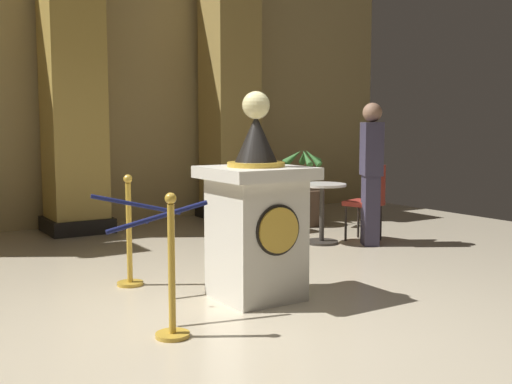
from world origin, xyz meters
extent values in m
plane|color=beige|center=(0.00, 0.00, 0.00)|extent=(11.67, 11.67, 0.00)
cube|color=tan|center=(0.00, 4.96, 2.01)|extent=(11.67, 0.16, 4.02)
cube|color=silver|center=(0.32, 0.28, 0.51)|extent=(0.64, 0.64, 1.02)
cube|color=silver|center=(0.32, 0.28, 1.07)|extent=(0.80, 0.80, 0.10)
cylinder|color=gold|center=(0.32, -0.05, 0.63)|extent=(0.37, 0.03, 0.37)
cylinder|color=black|center=(0.32, -0.04, 0.63)|extent=(0.41, 0.01, 0.41)
cylinder|color=gold|center=(0.32, 0.28, 1.14)|extent=(0.48, 0.48, 0.04)
cone|color=black|center=(0.32, 0.28, 1.35)|extent=(0.35, 0.35, 0.39)
cylinder|color=gold|center=(0.32, 0.28, 1.54)|extent=(0.03, 0.03, 0.06)
sphere|color=beige|center=(0.32, 0.28, 1.63)|extent=(0.23, 0.23, 0.23)
cylinder|color=gold|center=(-0.43, 1.26, 0.01)|extent=(0.24, 0.24, 0.03)
cylinder|color=gold|center=(-0.43, 1.26, 0.47)|extent=(0.05, 0.05, 0.94)
sphere|color=gold|center=(-0.43, 1.26, 0.98)|extent=(0.08, 0.08, 0.08)
cylinder|color=gold|center=(-0.69, -0.23, 0.01)|extent=(0.24, 0.24, 0.03)
cylinder|color=gold|center=(-0.69, -0.23, 0.46)|extent=(0.05, 0.05, 0.93)
sphere|color=gold|center=(-0.69, -0.23, 0.97)|extent=(0.08, 0.08, 0.08)
cylinder|color=#141947|center=(-0.49, 0.88, 0.79)|extent=(0.76, 0.17, 0.22)
cylinder|color=#141947|center=(-0.62, 0.14, 0.79)|extent=(0.76, 0.17, 0.22)
sphere|color=#141947|center=(-0.56, 0.51, 0.70)|extent=(0.04, 0.04, 0.04)
cube|color=black|center=(2.43, 4.37, 0.10)|extent=(0.83, 0.83, 0.20)
cube|color=tan|center=(2.43, 4.37, 1.93)|extent=(0.72, 0.72, 3.86)
cube|color=black|center=(0.00, 4.37, 0.10)|extent=(0.84, 0.84, 0.20)
cube|color=gold|center=(0.00, 4.37, 1.93)|extent=(0.73, 0.73, 3.86)
cylinder|color=#4C3828|center=(2.97, 3.17, 0.26)|extent=(0.59, 0.59, 0.52)
cylinder|color=brown|center=(2.97, 3.17, 0.70)|extent=(0.08, 0.08, 0.35)
cone|color=#387533|center=(3.13, 3.18, 1.00)|extent=(0.34, 0.11, 0.25)
cone|color=#387533|center=(3.07, 3.30, 1.00)|extent=(0.26, 0.30, 0.30)
cone|color=#387533|center=(2.88, 3.31, 1.00)|extent=(0.23, 0.31, 0.29)
cone|color=#387533|center=(2.81, 3.18, 1.00)|extent=(0.33, 0.13, 0.28)
cone|color=#387533|center=(2.92, 3.02, 1.00)|extent=(0.18, 0.31, 0.30)
cone|color=#387533|center=(3.03, 3.02, 1.00)|extent=(0.19, 0.31, 0.31)
cube|color=#383347|center=(2.75, 1.50, 0.43)|extent=(0.30, 0.33, 0.85)
cube|color=#383347|center=(2.75, 1.50, 1.17)|extent=(0.37, 0.42, 0.64)
sphere|color=#997056|center=(2.75, 1.50, 1.61)|extent=(0.23, 0.23, 0.23)
cylinder|color=#332D28|center=(2.32, 1.90, 0.01)|extent=(0.42, 0.42, 0.03)
cylinder|color=#332D28|center=(2.32, 1.90, 0.36)|extent=(0.06, 0.06, 0.73)
cylinder|color=silver|center=(2.32, 1.90, 0.73)|extent=(0.59, 0.59, 0.03)
cylinder|color=black|center=(2.97, 1.96, 0.23)|extent=(0.03, 0.03, 0.45)
cylinder|color=black|center=(2.66, 1.85, 0.23)|extent=(0.03, 0.03, 0.45)
cylinder|color=black|center=(3.07, 1.65, 0.23)|extent=(0.03, 0.03, 0.45)
cylinder|color=black|center=(2.77, 1.55, 0.23)|extent=(0.03, 0.03, 0.45)
cube|color=maroon|center=(2.87, 1.75, 0.48)|extent=(0.51, 0.51, 0.06)
cube|color=maroon|center=(2.92, 1.59, 0.73)|extent=(0.39, 0.18, 0.45)
camera|label=1|loc=(-2.43, -4.05, 1.47)|focal=43.40mm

